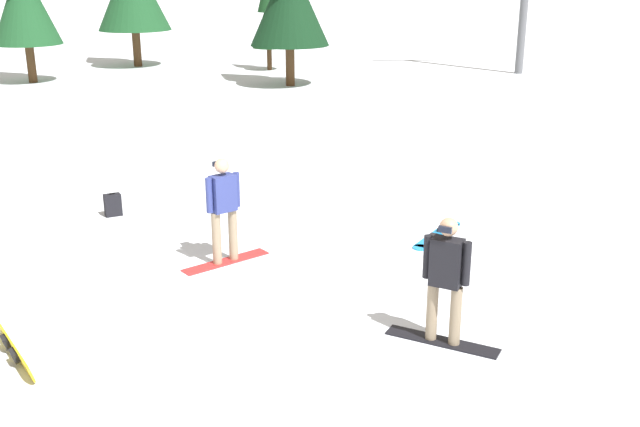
{
  "coord_description": "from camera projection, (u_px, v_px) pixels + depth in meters",
  "views": [
    {
      "loc": [
        1.41,
        -9.86,
        4.81
      ],
      "look_at": [
        1.63,
        1.45,
        1.0
      ],
      "focal_mm": 42.21,
      "sensor_mm": 36.0,
      "label": 1
    }
  ],
  "objects": [
    {
      "name": "snowboarder_midground",
      "position": [
        224.0,
        208.0,
        12.33
      ],
      "size": [
        1.41,
        1.18,
        1.8
      ],
      "color": "red",
      "rests_on": "ground_plane"
    },
    {
      "name": "loose_snowboard_near_right",
      "position": [
        13.0,
        348.0,
        9.55
      ],
      "size": [
        1.05,
        1.49,
        0.26
      ],
      "color": "yellow",
      "rests_on": "ground_plane"
    },
    {
      "name": "pine_tree_leaning",
      "position": [
        268.0,
        15.0,
        34.09
      ],
      "size": [
        1.54,
        1.54,
        4.58
      ],
      "color": "#472D19",
      "rests_on": "ground_plane"
    },
    {
      "name": "ground_plane",
      "position": [
        209.0,
        312.0,
        10.85
      ],
      "size": [
        800.0,
        800.0,
        0.0
      ],
      "primitive_type": "plane",
      "color": "silver"
    },
    {
      "name": "backpack_black",
      "position": [
        113.0,
        205.0,
        14.89
      ],
      "size": [
        0.38,
        0.35,
        0.47
      ],
      "color": "black",
      "rests_on": "ground_plane"
    },
    {
      "name": "snowboarder_foreground",
      "position": [
        446.0,
        278.0,
        9.68
      ],
      "size": [
        1.48,
        0.97,
        1.75
      ],
      "color": "black",
      "rests_on": "ground_plane"
    },
    {
      "name": "loose_snowboard_far_spare",
      "position": [
        437.0,
        235.0,
        13.84
      ],
      "size": [
        1.2,
        1.65,
        0.09
      ],
      "color": "#1E8CD8",
      "rests_on": "ground_plane"
    }
  ]
}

